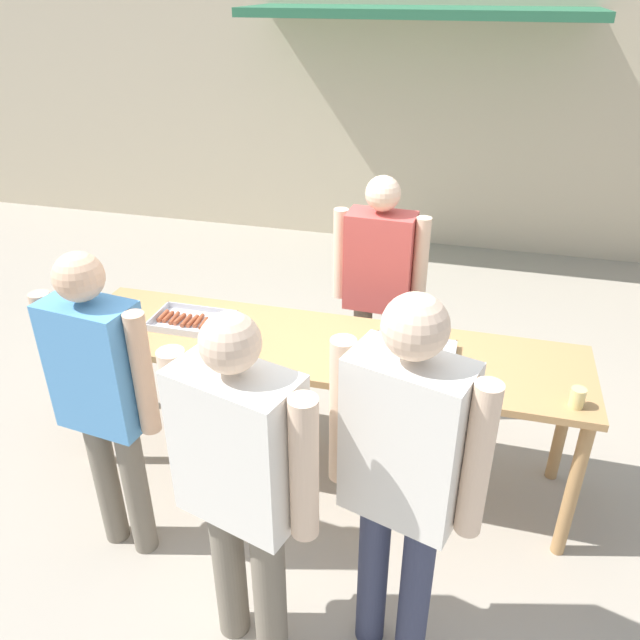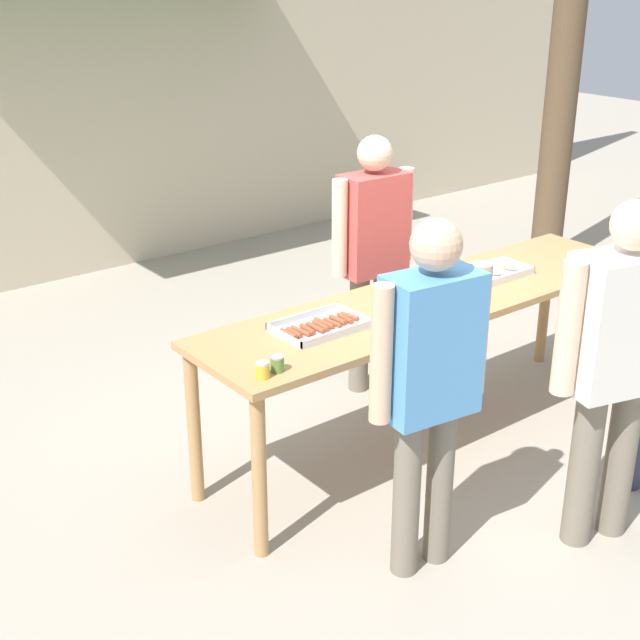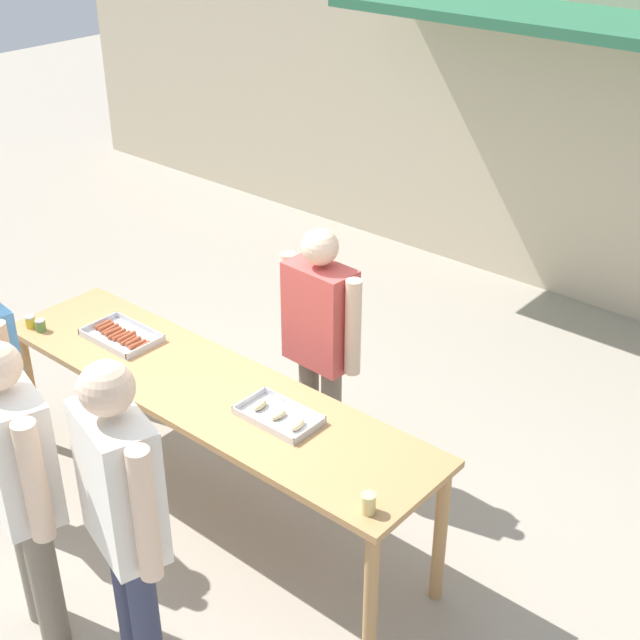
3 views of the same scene
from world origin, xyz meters
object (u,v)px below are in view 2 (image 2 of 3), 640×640
Objects in this scene: person_server_behind_table at (373,243)px; food_tray_buns at (494,273)px; person_customer_holding_hotdog at (429,372)px; person_customer_waiting_in_line at (618,351)px; beer_cup at (616,253)px; food_tray_sausages at (320,327)px; condiment_jar_ketchup at (277,364)px; condiment_jar_mustard at (263,370)px.

food_tray_buns is at bearing -63.00° from person_server_behind_table.
person_customer_waiting_in_line is at bearing 163.59° from person_customer_holding_hotdog.
person_customer_waiting_in_line is (-1.32, -0.93, 0.05)m from beer_cup.
food_tray_sausages is 0.84m from person_customer_holding_hotdog.
person_customer_holding_hotdog is at bearing -165.23° from beer_cup.
food_tray_sausages is 0.52m from condiment_jar_ketchup.
food_tray_buns is (1.29, -0.00, 0.00)m from food_tray_sausages.
condiment_jar_mustard is (-0.54, -0.28, 0.02)m from food_tray_sausages.
person_server_behind_table reaches higher than condiment_jar_ketchup.
person_customer_waiting_in_line is (0.77, -1.20, 0.08)m from food_tray_sausages.
food_tray_buns is at bearing 8.53° from condiment_jar_mustard.
condiment_jar_mustard is 1.80m from person_server_behind_table.
condiment_jar_mustard is at bearing -42.36° from person_customer_holding_hotdog.
person_customer_waiting_in_line is (1.22, -0.94, 0.06)m from condiment_jar_ketchup.
food_tray_sausages is 6.06× the size of condiment_jar_mustard.
person_customer_holding_hotdog is at bearing -49.54° from condiment_jar_mustard.
condiment_jar_mustard is at bearing -144.03° from person_server_behind_table.
person_customer_waiting_in_line is at bearing -37.53° from condiment_jar_ketchup.
food_tray_buns is 1.85m from condiment_jar_mustard.
person_server_behind_table is at bearing 36.23° from food_tray_sausages.
person_server_behind_table is at bearing 33.19° from condiment_jar_mustard.
person_server_behind_table is 1.92m from person_customer_waiting_in_line.
food_tray_sausages is at bearing -41.41° from person_customer_waiting_in_line.
food_tray_buns is 1.31m from person_customer_waiting_in_line.
beer_cup is (2.63, 0.00, 0.01)m from condiment_jar_mustard.
condiment_jar_mustard reaches higher than food_tray_sausages.
beer_cup is 0.06× the size of person_customer_waiting_in_line.
food_tray_buns is at bearing 8.54° from condiment_jar_ketchup.
food_tray_sausages is 1.21m from person_server_behind_table.
condiment_jar_mustard is 0.09m from condiment_jar_ketchup.
person_customer_waiting_in_line is (0.83, -0.36, -0.00)m from person_customer_holding_hotdog.
person_customer_holding_hotdog is at bearing -7.78° from person_customer_waiting_in_line.
person_customer_waiting_in_line is (1.31, -0.93, 0.06)m from condiment_jar_mustard.
person_customer_holding_hotdog is (-1.35, -0.84, 0.09)m from food_tray_buns.
food_tray_buns is at bearing -97.61° from person_customer_waiting_in_line.
beer_cup reaches higher than food_tray_sausages.
person_customer_holding_hotdog reaches higher than beer_cup.
person_server_behind_table is (1.42, 0.97, 0.04)m from condiment_jar_ketchup.
person_customer_waiting_in_line reaches higher than food_tray_buns.
person_customer_waiting_in_line is at bearing -144.82° from beer_cup.
condiment_jar_mustard is 0.04× the size of person_customer_waiting_in_line.
condiment_jar_ketchup reaches higher than food_tray_buns.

